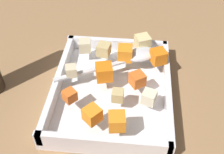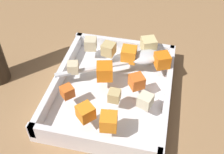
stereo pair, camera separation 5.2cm
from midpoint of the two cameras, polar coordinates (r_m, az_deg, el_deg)
name	(u,v)px [view 1 (the left image)]	position (r m, az deg, el deg)	size (l,w,h in m)	color
ground_plane	(111,97)	(0.62, -2.71, -4.17)	(4.00, 4.00, 0.00)	#936D47
baking_dish	(112,91)	(0.61, -2.43, -2.96)	(0.30, 0.25, 0.05)	silver
carrot_chunk_heap_side	(70,96)	(0.55, -11.26, -3.83)	(0.02, 0.02, 0.02)	orange
carrot_chunk_corner_ne	(117,121)	(0.50, -2.00, -9.14)	(0.03, 0.03, 0.03)	orange
carrot_chunk_far_right	(104,72)	(0.58, -4.16, 0.91)	(0.03, 0.03, 0.03)	orange
carrot_chunk_near_spoon	(158,56)	(0.63, 7.07, 4.08)	(0.03, 0.03, 0.03)	orange
carrot_chunk_under_handle	(137,78)	(0.57, 2.62, -0.29)	(0.03, 0.03, 0.03)	orange
carrot_chunk_far_left	(125,53)	(0.63, 0.31, 4.78)	(0.03, 0.03, 0.03)	orange
carrot_chunk_corner_se	(92,115)	(0.51, -6.96, -7.71)	(0.03, 0.03, 0.03)	orange
potato_chunk_front_center	(143,42)	(0.66, 3.99, 6.98)	(0.03, 0.03, 0.03)	#E0CC89
potato_chunk_mid_left	(149,97)	(0.54, 4.82, -4.23)	(0.03, 0.03, 0.03)	beige
potato_chunk_mid_right	(85,46)	(0.66, -7.79, 6.24)	(0.03, 0.03, 0.03)	beige
potato_chunk_near_left	(104,49)	(0.65, -3.98, 5.50)	(0.03, 0.03, 0.03)	tan
potato_chunk_near_right	(71,71)	(0.60, -10.74, 1.16)	(0.02, 0.02, 0.02)	beige
potato_chunk_corner_nw	(118,95)	(0.54, -1.56, -3.87)	(0.02, 0.02, 0.02)	tan
serving_spoon	(136,56)	(0.63, 2.56, 4.20)	(0.14, 0.23, 0.02)	silver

